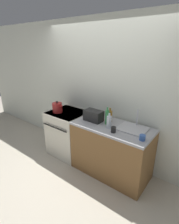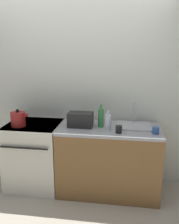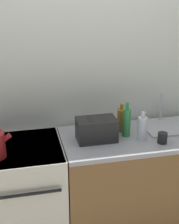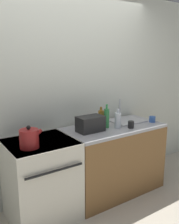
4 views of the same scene
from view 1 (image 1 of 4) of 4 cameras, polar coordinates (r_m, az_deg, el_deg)
The scene contains 12 objects.
ground_plane at distance 3.35m, azimuth -3.49°, elevation -18.39°, with size 12.00×12.00×0.00m, color beige.
wall_back at distance 3.26m, azimuth 4.21°, elevation 6.26°, with size 8.00×0.05×2.60m.
stove at distance 3.62m, azimuth -6.93°, elevation -6.57°, with size 0.72×0.68×0.90m.
counter_block at distance 3.08m, azimuth 7.13°, elevation -12.13°, with size 1.30×0.65×0.90m.
kettle at distance 3.44m, azimuth -10.46°, elevation 1.44°, with size 0.24×0.19×0.23m.
toaster at distance 3.00m, azimuth 1.33°, elevation -1.16°, with size 0.32×0.19×0.19m.
sink_tray at distance 2.82m, azimuth 13.96°, elevation -5.06°, with size 0.44×0.38×0.28m.
bottle_amber at distance 2.97m, azimuth 6.68°, elevation -1.37°, with size 0.08×0.08×0.25m.
bottle_clear at distance 2.75m, azimuth 6.40°, elevation -3.21°, with size 0.08×0.08×0.24m.
bottle_green at distance 2.87m, azimuth 5.78°, elevation -1.66°, with size 0.07×0.07×0.30m.
cup_black at distance 2.64m, azimuth 7.82°, elevation -5.72°, with size 0.08×0.08×0.09m.
cup_blue at distance 2.52m, azimuth 16.89°, elevation -8.00°, with size 0.08×0.08×0.08m.
Camera 1 is at (1.74, -1.93, 2.12)m, focal length 28.00 mm.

